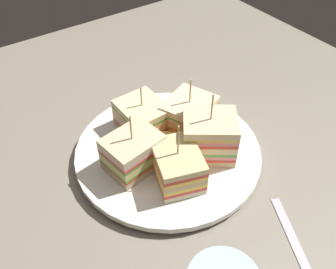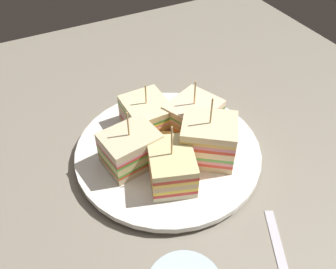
% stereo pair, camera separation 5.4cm
% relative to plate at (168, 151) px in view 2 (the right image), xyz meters
% --- Properties ---
extents(ground_plane, '(1.01, 0.99, 0.02)m').
position_rel_plate_xyz_m(ground_plane, '(0.00, 0.00, -0.02)').
color(ground_plane, gray).
extents(plate, '(0.29, 0.29, 0.02)m').
position_rel_plate_xyz_m(plate, '(0.00, 0.00, 0.00)').
color(plate, white).
rests_on(plate, ground_plane).
extents(sandwich_wedge_0, '(0.09, 0.07, 0.10)m').
position_rel_plate_xyz_m(sandwich_wedge_0, '(-0.06, 0.00, 0.03)').
color(sandwich_wedge_0, beige).
rests_on(sandwich_wedge_0, plate).
extents(sandwich_wedge_1, '(0.08, 0.09, 0.10)m').
position_rel_plate_xyz_m(sandwich_wedge_1, '(-0.02, -0.06, 0.03)').
color(sandwich_wedge_1, beige).
rests_on(sandwich_wedge_1, plate).
extents(sandwich_wedge_2, '(0.10, 0.10, 0.11)m').
position_rel_plate_xyz_m(sandwich_wedge_2, '(0.05, -0.04, 0.04)').
color(sandwich_wedge_2, '#D9BA84').
rests_on(sandwich_wedge_2, plate).
extents(sandwich_wedge_3, '(0.10, 0.09, 0.10)m').
position_rel_plate_xyz_m(sandwich_wedge_3, '(0.06, 0.02, 0.03)').
color(sandwich_wedge_3, '#D3B37C').
rests_on(sandwich_wedge_3, plate).
extents(sandwich_wedge_4, '(0.07, 0.08, 0.08)m').
position_rel_plate_xyz_m(sandwich_wedge_4, '(-0.01, 0.06, 0.03)').
color(sandwich_wedge_4, beige).
rests_on(sandwich_wedge_4, plate).
extents(chip_pile, '(0.08, 0.06, 0.02)m').
position_rel_plate_xyz_m(chip_pile, '(-0.01, -0.00, 0.02)').
color(chip_pile, '#EFD974').
rests_on(chip_pile, plate).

